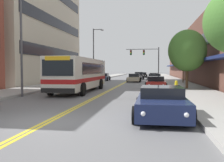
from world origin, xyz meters
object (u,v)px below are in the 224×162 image
at_px(fire_hydrant, 176,86).
at_px(street_tree_right_far, 183,54).
at_px(city_bus, 81,73).
at_px(car_slate_blue_parked_left_far, 103,77).
at_px(car_white_parked_left_mid, 93,79).
at_px(car_black_moving_second, 143,75).
at_px(street_lamp_left_near, 24,24).
at_px(car_champagne_moving_lead, 134,78).
at_px(traffic_signal_mast, 147,57).
at_px(car_silver_parked_right_end, 154,79).
at_px(street_tree_right_mid, 187,51).
at_px(car_navy_parked_right_foreground, 162,103).
at_px(car_charcoal_parked_right_far, 154,76).
at_px(car_red_parked_right_mid, 156,83).
at_px(car_dark_grey_moving_third, 139,76).
at_px(street_lamp_left_far, 95,51).

bearing_deg(fire_hydrant, street_tree_right_far, 80.58).
relative_size(city_bus, car_slate_blue_parked_left_far, 2.59).
bearing_deg(car_white_parked_left_mid, car_black_moving_second, 75.51).
bearing_deg(street_lamp_left_near, street_tree_right_far, 54.05).
xyz_separation_m(car_champagne_moving_lead, street_tree_right_far, (6.89, -4.19, 3.40)).
bearing_deg(fire_hydrant, car_champagne_moving_lead, 105.16).
distance_m(car_white_parked_left_mid, street_tree_right_far, 13.00).
bearing_deg(traffic_signal_mast, car_champagne_moving_lead, -103.48).
xyz_separation_m(car_slate_blue_parked_left_far, car_silver_parked_right_end, (8.71, -8.38, 0.03)).
relative_size(city_bus, street_tree_right_mid, 2.00).
xyz_separation_m(street_tree_right_mid, fire_hydrant, (-1.23, -2.66, -3.12)).
distance_m(car_navy_parked_right_foreground, car_champagne_moving_lead, 28.78).
bearing_deg(car_champagne_moving_lead, car_charcoal_parked_right_far, 74.70).
relative_size(car_slate_blue_parked_left_far, car_navy_parked_right_foreground, 0.91).
distance_m(car_champagne_moving_lead, traffic_signal_mast, 8.72).
xyz_separation_m(car_navy_parked_right_foreground, car_silver_parked_right_end, (0.03, 23.92, 0.03)).
relative_size(car_red_parked_right_mid, car_dark_grey_moving_third, 1.06).
bearing_deg(car_charcoal_parked_right_far, street_lamp_left_far, -130.21).
xyz_separation_m(car_red_parked_right_mid, street_lamp_left_far, (-9.41, 13.07, 4.35)).
bearing_deg(car_charcoal_parked_right_far, city_bus, -103.29).
height_order(car_champagne_moving_lead, street_lamp_left_near, street_lamp_left_near).
height_order(traffic_signal_mast, street_lamp_left_near, street_lamp_left_near).
relative_size(car_silver_parked_right_end, street_lamp_left_near, 0.48).
distance_m(car_charcoal_parked_right_far, fire_hydrant, 28.78).
height_order(car_slate_blue_parked_left_far, car_black_moving_second, car_slate_blue_parked_left_far).
distance_m(car_slate_blue_parked_left_far, car_dark_grey_moving_third, 8.70).
bearing_deg(traffic_signal_mast, car_dark_grey_moving_third, 123.41).
bearing_deg(fire_hydrant, car_charcoal_parked_right_far, 93.18).
relative_size(car_white_parked_left_mid, car_black_moving_second, 1.02).
distance_m(city_bus, traffic_signal_mast, 25.71).
height_order(car_slate_blue_parked_left_far, fire_hydrant, car_slate_blue_parked_left_far).
height_order(car_white_parked_left_mid, street_tree_right_mid, street_tree_right_mid).
bearing_deg(street_lamp_left_far, traffic_signal_mast, 42.47).
distance_m(street_tree_right_mid, fire_hydrant, 4.28).
bearing_deg(car_red_parked_right_mid, car_slate_blue_parked_left_far, 117.80).
relative_size(car_red_parked_right_mid, street_tree_right_mid, 0.83).
distance_m(street_lamp_left_near, street_lamp_left_far, 22.55).
relative_size(street_lamp_left_far, street_tree_right_far, 1.55).
height_order(car_red_parked_right_mid, car_dark_grey_moving_third, car_dark_grey_moving_third).
bearing_deg(fire_hydrant, car_slate_blue_parked_left_far, 116.19).
height_order(car_navy_parked_right_foreground, fire_hydrant, car_navy_parked_right_foreground).
distance_m(car_red_parked_right_mid, street_lamp_left_near, 14.09).
relative_size(car_navy_parked_right_foreground, traffic_signal_mast, 0.77).
height_order(car_white_parked_left_mid, street_lamp_left_far, street_lamp_left_far).
relative_size(car_charcoal_parked_right_far, car_black_moving_second, 0.88).
bearing_deg(fire_hydrant, car_white_parked_left_mid, 127.10).
height_order(car_champagne_moving_lead, traffic_signal_mast, traffic_signal_mast).
bearing_deg(city_bus, car_black_moving_second, 83.49).
distance_m(car_charcoal_parked_right_far, car_dark_grey_moving_third, 3.13).
bearing_deg(car_silver_parked_right_end, street_lamp_left_near, -117.88).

